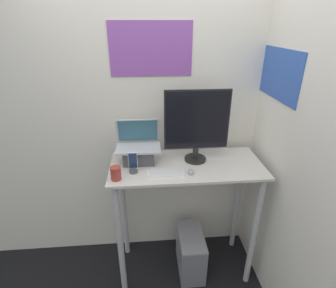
{
  "coord_description": "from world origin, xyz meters",
  "views": [
    {
      "loc": [
        -0.3,
        -1.5,
        2.1
      ],
      "look_at": [
        -0.15,
        0.26,
        1.28
      ],
      "focal_mm": 28.0,
      "sensor_mm": 36.0,
      "label": 1
    }
  ],
  "objects": [
    {
      "name": "wall_back",
      "position": [
        -0.0,
        0.61,
        1.3
      ],
      "size": [
        6.0,
        0.06,
        2.6
      ],
      "color": "silver",
      "rests_on": "ground_plane"
    },
    {
      "name": "wall_side_right",
      "position": [
        0.68,
        0.0,
        1.3
      ],
      "size": [
        0.06,
        6.0,
        2.6
      ],
      "color": "silver",
      "rests_on": "ground_plane"
    },
    {
      "name": "desk",
      "position": [
        0.0,
        0.26,
        0.84
      ],
      "size": [
        1.18,
        0.52,
        1.1
      ],
      "color": "beige",
      "rests_on": "ground_plane"
    },
    {
      "name": "laptop",
      "position": [
        -0.37,
        0.33,
        1.19
      ],
      "size": [
        0.34,
        0.22,
        0.33
      ],
      "color": "#4C4C51",
      "rests_on": "desk"
    },
    {
      "name": "monitor",
      "position": [
        0.08,
        0.33,
        1.39
      ],
      "size": [
        0.5,
        0.17,
        0.57
      ],
      "color": "black",
      "rests_on": "desk"
    },
    {
      "name": "keyboard",
      "position": [
        -0.17,
        0.14,
        1.11
      ],
      "size": [
        0.26,
        0.1,
        0.02
      ],
      "color": "white",
      "rests_on": "desk"
    },
    {
      "name": "mouse",
      "position": [
        0.01,
        0.13,
        1.11
      ],
      "size": [
        0.04,
        0.07,
        0.03
      ],
      "color": "#99999E",
      "rests_on": "desk"
    },
    {
      "name": "cell_phone",
      "position": [
        -0.41,
        0.18,
        1.15
      ],
      "size": [
        0.07,
        0.07,
        0.16
      ],
      "color": "#4C4C51",
      "rests_on": "desk"
    },
    {
      "name": "computer_tower",
      "position": [
        0.06,
        0.22,
        0.2
      ],
      "size": [
        0.22,
        0.42,
        0.4
      ],
      "color": "gray",
      "rests_on": "ground_plane"
    },
    {
      "name": "mug",
      "position": [
        -0.52,
        0.09,
        1.15
      ],
      "size": [
        0.07,
        0.07,
        0.1
      ],
      "color": "#9E382D",
      "rests_on": "desk"
    }
  ]
}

